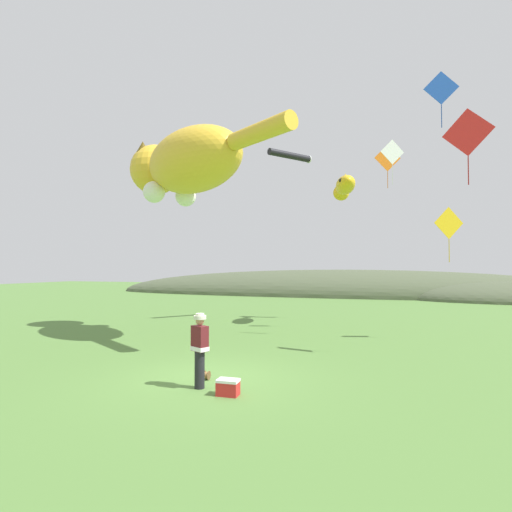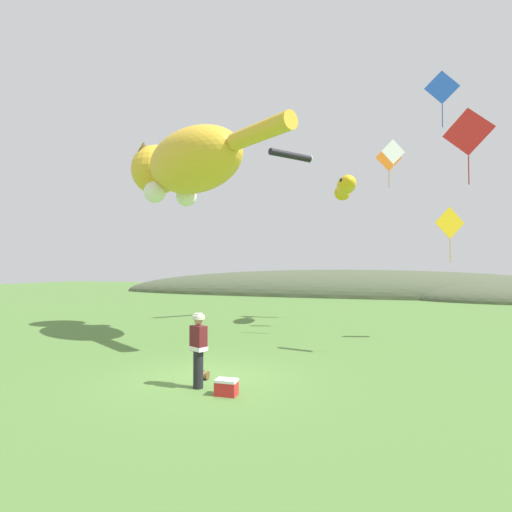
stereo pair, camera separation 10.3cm
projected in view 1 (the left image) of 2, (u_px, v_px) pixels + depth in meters
The scene contains 13 objects.
ground_plane at pixel (208, 379), 10.23m from camera, with size 120.00×120.00×0.00m, color #517A38.
distant_hill_ridge at pixel (364, 296), 40.86m from camera, with size 53.05×13.31×5.36m.
festival_attendant at pixel (200, 348), 9.51m from camera, with size 0.49×0.42×1.77m.
kite_spool at pixel (207, 375), 10.20m from camera, with size 0.14×0.23×0.23m.
picnic_cooler at pixel (228, 387), 8.95m from camera, with size 0.50×0.34×0.36m.
kite_giant_cat at pixel (184, 165), 16.81m from camera, with size 8.93×6.04×3.05m.
kite_fish_windsock at pixel (345, 186), 20.30m from camera, with size 1.53×3.37×1.00m.
kite_tube_streamer at pixel (290, 156), 21.54m from camera, with size 2.02×2.41×0.44m.
kite_diamond_orange at pixel (387, 158), 21.21m from camera, with size 1.34×0.56×2.34m.
kite_diamond_gold at pixel (449, 224), 15.61m from camera, with size 1.12×0.62×2.17m.
kite_diamond_blue at pixel (441, 88), 15.34m from camera, with size 1.30×0.17×2.20m.
kite_diamond_white at pixel (392, 152), 17.87m from camera, with size 1.01×0.53×2.03m.
kite_diamond_red at pixel (468, 133), 12.42m from camera, with size 1.41×0.56×2.41m.
Camera 1 is at (4.33, -9.45, 2.86)m, focal length 28.00 mm.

